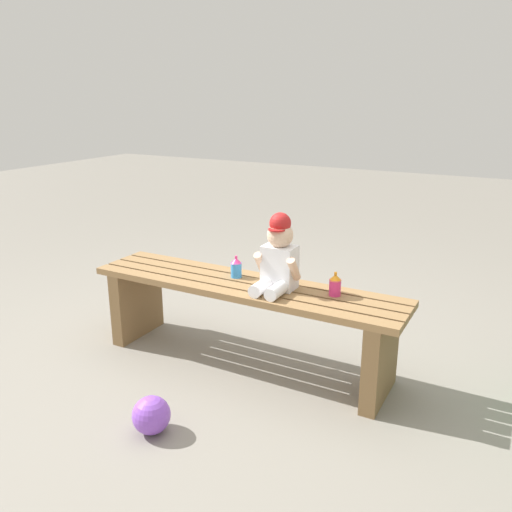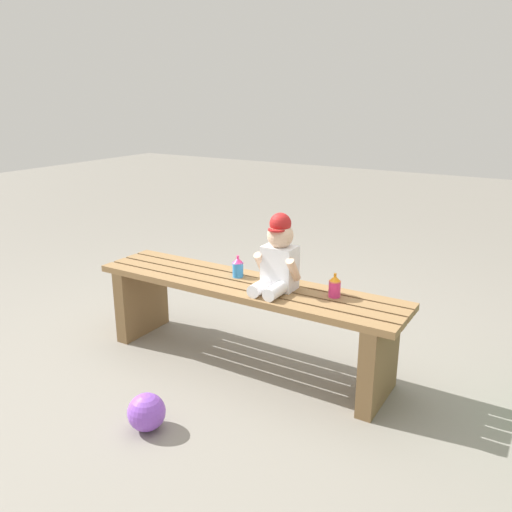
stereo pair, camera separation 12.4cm
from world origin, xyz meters
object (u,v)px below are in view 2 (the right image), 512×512
at_px(sippy_cup_left, 238,267).
at_px(park_bench, 245,308).
at_px(toy_ball, 147,412).
at_px(sippy_cup_right, 335,286).
at_px(child_figure, 278,257).

bearing_deg(sippy_cup_left, park_bench, -35.34).
bearing_deg(toy_ball, sippy_cup_right, 56.47).
distance_m(park_bench, sippy_cup_left, 0.23).
distance_m(park_bench, sippy_cup_right, 0.54).
bearing_deg(sippy_cup_left, sippy_cup_right, 0.00).
height_order(sippy_cup_left, sippy_cup_right, same).
bearing_deg(park_bench, toy_ball, -93.44).
relative_size(child_figure, sippy_cup_left, 3.26).
height_order(park_bench, sippy_cup_right, sippy_cup_right).
bearing_deg(park_bench, sippy_cup_right, 6.75).
bearing_deg(park_bench, sippy_cup_left, 144.66).
distance_m(child_figure, sippy_cup_right, 0.32).
height_order(sippy_cup_right, toy_ball, sippy_cup_right).
bearing_deg(toy_ball, child_figure, 72.00).
relative_size(sippy_cup_left, toy_ball, 0.72).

